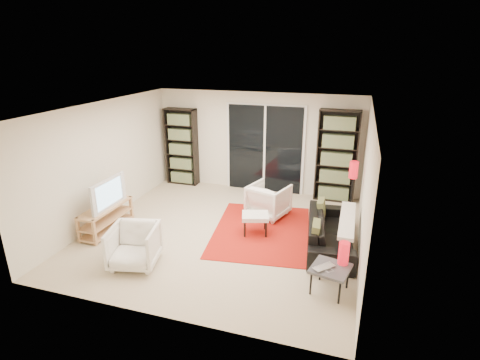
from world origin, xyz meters
The scene contains 20 objects.
floor centered at (0.00, 0.00, 0.00)m, with size 5.00×5.00×0.00m, color #BDAC92.
wall_back centered at (0.00, 2.50, 1.20)m, with size 5.00×0.02×2.40m, color silver.
wall_front centered at (0.00, -2.50, 1.20)m, with size 5.00×0.02×2.40m, color silver.
wall_left centered at (-2.50, 0.00, 1.20)m, with size 0.02×5.00×2.40m, color silver.
wall_right centered at (2.50, 0.00, 1.20)m, with size 0.02×5.00×2.40m, color silver.
ceiling centered at (0.00, 0.00, 2.40)m, with size 5.00×5.00×0.02m, color white.
sliding_door centered at (0.20, 2.46, 1.05)m, with size 1.92×0.08×2.16m.
bookshelf_left centered at (-1.95, 2.33, 0.98)m, with size 0.80×0.30×1.95m.
bookshelf_right centered at (1.90, 2.33, 1.05)m, with size 0.90×0.30×2.10m.
tv_stand centered at (-2.18, -0.57, 0.26)m, with size 0.40×1.25×0.50m.
tv centered at (-2.16, -0.57, 0.78)m, with size 0.99×0.13×0.57m, color black.
rug centered at (0.70, 0.28, 0.01)m, with size 1.80×2.43×0.01m, color #AD180E.
sofa centered at (2.00, 0.08, 0.28)m, with size 1.95×0.76×0.57m, color black.
armchair_back centered at (0.65, 1.03, 0.35)m, with size 0.74×0.76×0.69m, color white.
armchair_front centered at (-0.99, -1.49, 0.34)m, with size 0.73×0.75×0.68m, color white.
ottoman centered at (0.60, 0.15, 0.34)m, with size 0.59×0.53×0.40m.
side_table centered at (2.10, -1.27, 0.36)m, with size 0.62×0.62×0.40m.
laptop centered at (2.05, -1.35, 0.41)m, with size 0.33×0.22×0.03m, color silver.
table_lamp centered at (2.26, -1.11, 0.57)m, with size 0.15×0.15×0.34m, color red.
floor_lamp centered at (2.29, 1.31, 0.95)m, with size 0.19×0.19×1.26m.
Camera 1 is at (2.25, -6.07, 3.37)m, focal length 28.00 mm.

